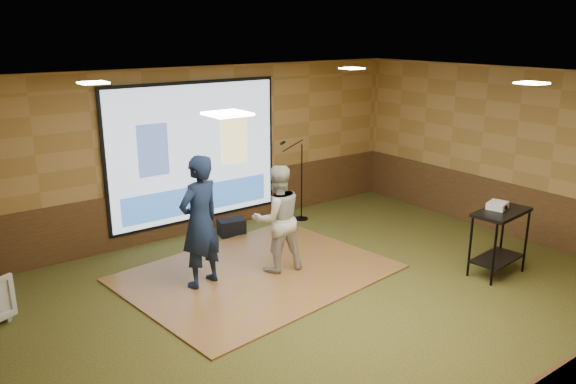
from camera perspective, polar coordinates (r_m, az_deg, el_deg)
ground at (r=7.90m, az=2.88°, el=-11.05°), size 9.00×9.00×0.00m
room_shell at (r=7.18m, az=3.12°, el=3.95°), size 9.04×7.04×3.02m
wainscot_back at (r=10.44m, az=-9.26°, el=-1.50°), size 9.00×0.04×0.95m
wainscot_right at (r=10.93m, az=21.43°, el=-1.63°), size 0.04×7.00×0.95m
projector_screen at (r=10.14m, az=-9.41°, el=3.83°), size 3.32×0.06×2.52m
downlight_nw at (r=7.58m, az=-19.17°, el=10.44°), size 0.32×0.32×0.02m
downlight_ne at (r=9.85m, az=6.50°, el=12.37°), size 0.32×0.32×0.02m
downlight_sw at (r=4.57m, az=-6.17°, el=7.90°), size 0.32×0.32×0.02m
downlight_se at (r=7.77m, az=23.52°, el=10.12°), size 0.32×0.32×0.02m
dance_floor at (r=8.72m, az=-3.13°, el=-8.21°), size 4.14×3.34×0.03m
player_left at (r=8.06m, az=-8.94°, el=-3.00°), size 0.80×0.63×1.93m
player_right at (r=8.51m, az=-1.10°, el=-2.71°), size 0.92×0.78×1.66m
av_table at (r=9.02m, az=20.73°, el=-3.56°), size 0.97×0.51×1.02m
projector at (r=8.99m, az=20.52°, el=-1.28°), size 0.36×0.32×0.10m
mic_stand at (r=10.92m, az=1.15°, el=-0.37°), size 0.64×0.26×1.63m
duffel_bag at (r=10.28m, az=-5.76°, el=-3.57°), size 0.52×0.40×0.29m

